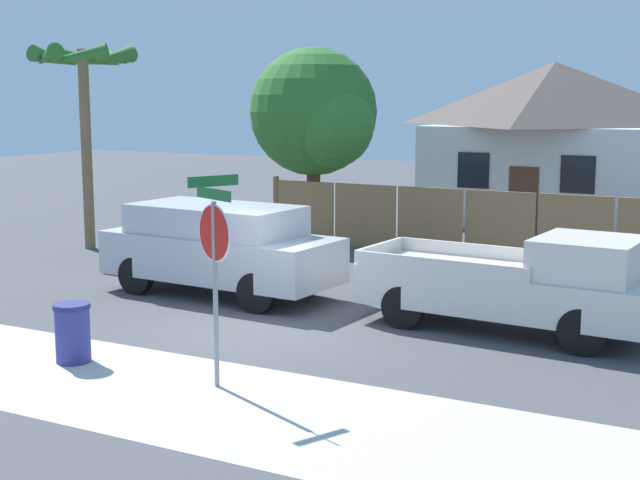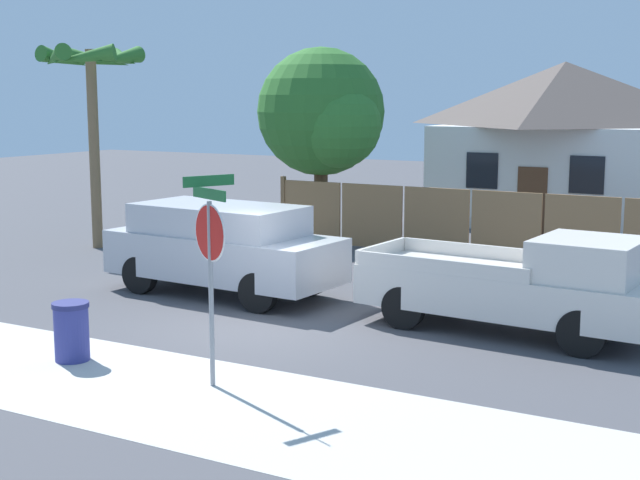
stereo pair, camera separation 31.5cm
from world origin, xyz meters
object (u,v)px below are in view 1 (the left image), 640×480
at_px(palm_tree, 83,75).
at_px(house, 552,139).
at_px(red_suv, 220,246).
at_px(oak_tree, 317,115).
at_px(stop_sign, 215,246).
at_px(trash_bin, 73,333).
at_px(orange_pickup, 521,284).

bearing_deg(palm_tree, house, 50.61).
height_order(house, red_suv, house).
bearing_deg(oak_tree, stop_sign, -67.80).
bearing_deg(trash_bin, house, 82.79).
xyz_separation_m(house, palm_tree, (-9.58, -11.66, 1.94)).
xyz_separation_m(orange_pickup, stop_sign, (-2.97, -4.94, 1.16)).
distance_m(house, orange_pickup, 15.22).
distance_m(orange_pickup, trash_bin, 7.53).
relative_size(house, stop_sign, 2.53).
bearing_deg(red_suv, stop_sign, -52.13).
height_order(oak_tree, trash_bin, oak_tree).
distance_m(palm_tree, red_suv, 7.96).
bearing_deg(oak_tree, orange_pickup, -43.14).
bearing_deg(oak_tree, red_suv, -76.84).
height_order(oak_tree, orange_pickup, oak_tree).
distance_m(oak_tree, trash_bin, 13.17).
xyz_separation_m(orange_pickup, trash_bin, (-5.61, -5.00, -0.39)).
height_order(house, stop_sign, house).
bearing_deg(trash_bin, orange_pickup, 41.70).
relative_size(palm_tree, orange_pickup, 1.03).
xyz_separation_m(palm_tree, orange_pickup, (12.69, -3.12, -3.78)).
distance_m(house, red_suv, 15.20).
height_order(palm_tree, trash_bin, palm_tree).
xyz_separation_m(stop_sign, trash_bin, (-2.64, -0.06, -1.55)).
bearing_deg(stop_sign, palm_tree, 164.80).
bearing_deg(palm_tree, trash_bin, -48.95).
distance_m(oak_tree, orange_pickup, 11.39).
relative_size(red_suv, stop_sign, 1.71).
xyz_separation_m(palm_tree, stop_sign, (9.71, -8.06, -2.62)).
bearing_deg(house, trash_bin, -97.21).
distance_m(red_suv, stop_sign, 6.06).
distance_m(oak_tree, stop_sign, 13.59).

